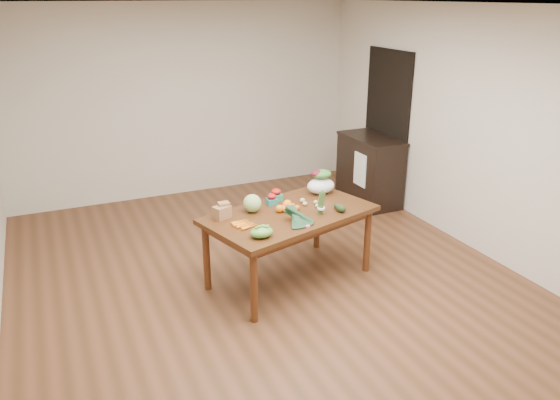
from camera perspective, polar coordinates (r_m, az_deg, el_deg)
name	(u,v)px	position (r m, az deg, el deg)	size (l,w,h in m)	color
floor	(267,281)	(5.71, -1.34, -8.45)	(6.00, 6.00, 0.00)	brown
ceiling	(265,4)	(4.98, -1.62, 19.78)	(5.00, 6.00, 0.02)	white
room_walls	(266,155)	(5.18, -1.47, 4.68)	(5.02, 6.02, 2.70)	beige
dining_table	(290,246)	(5.57, 1.00, -4.87)	(1.67, 0.93, 0.75)	#43260F
doorway_dark	(386,127)	(7.79, 11.03, 7.52)	(0.02, 1.00, 2.10)	black
cabinet	(370,170)	(7.77, 9.34, 3.14)	(0.52, 1.02, 0.94)	black
dish_towel	(360,170)	(7.48, 8.35, 3.16)	(0.02, 0.28, 0.45)	white
paper_bag	(222,211)	(5.28, -6.10, -1.15)	(0.21, 0.18, 0.15)	olive
cabbage	(252,203)	(5.41, -2.92, -0.34)	(0.18, 0.18, 0.18)	#AAD57B
strawberry_basket_a	(272,200)	(5.60, -0.89, -0.03)	(0.10, 0.10, 0.09)	red
strawberry_basket_b	(276,196)	(5.71, -0.41, 0.44)	(0.11, 0.11, 0.10)	red
orange_a	(279,209)	(5.40, -0.05, -0.92)	(0.08, 0.08, 0.08)	orange
orange_b	(286,205)	(5.50, 0.65, -0.51)	(0.08, 0.08, 0.08)	orange
orange_c	(287,204)	(5.52, 0.78, -0.40)	(0.09, 0.09, 0.09)	orange
mandarin_cluster	(290,207)	(5.44, 1.02, -0.71)	(0.18, 0.18, 0.09)	orange
carrots	(245,224)	(5.13, -3.71, -2.51)	(0.22, 0.22, 0.03)	orange
snap_pea_bag	(262,232)	(4.86, -1.94, -3.37)	(0.21, 0.16, 0.10)	#5E9B34
kale_bunch	(300,216)	(5.12, 2.14, -1.72)	(0.32, 0.40, 0.16)	black
asparagus_bundle	(321,202)	(5.34, 4.33, -0.25)	(0.08, 0.08, 0.25)	#53863D
potato_a	(305,204)	(5.58, 2.63, -0.39)	(0.05, 0.05, 0.04)	#D6C57B
potato_b	(317,206)	(5.55, 3.89, -0.60)	(0.05, 0.04, 0.04)	tan
potato_c	(316,202)	(5.63, 3.74, -0.23)	(0.05, 0.04, 0.04)	tan
potato_d	(302,200)	(5.66, 2.36, -0.05)	(0.06, 0.05, 0.05)	tan
potato_e	(322,199)	(5.72, 4.42, 0.07)	(0.05, 0.04, 0.04)	tan
avocado_a	(341,208)	(5.44, 6.38, -0.88)	(0.08, 0.12, 0.08)	black
avocado_b	(338,206)	(5.52, 6.05, -0.66)	(0.06, 0.09, 0.06)	black
salad_bag	(321,183)	(5.91, 4.29, 1.80)	(0.31, 0.23, 0.24)	white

